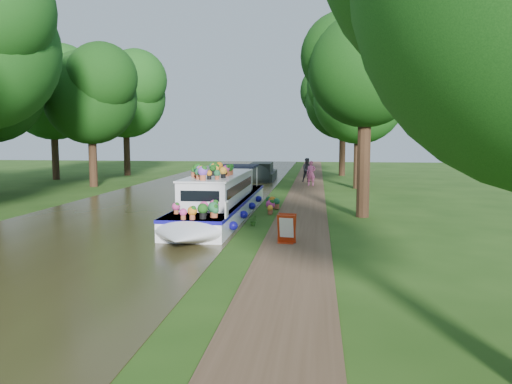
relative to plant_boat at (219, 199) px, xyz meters
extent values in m
plane|color=#204210|center=(2.25, -1.84, -0.85)|extent=(100.00, 100.00, 0.00)
cube|color=#2E2A14|center=(-3.75, -1.84, -0.84)|extent=(10.00, 100.00, 0.02)
cube|color=#4C3623|center=(3.45, -1.84, -0.84)|extent=(2.20, 100.00, 0.03)
cube|color=silver|center=(0.00, 0.85, -0.46)|extent=(2.20, 12.00, 0.75)
cube|color=navy|center=(0.00, 0.85, -0.14)|extent=(2.24, 12.04, 0.12)
cube|color=silver|center=(0.00, 0.05, 0.44)|extent=(1.80, 7.00, 1.05)
cube|color=silver|center=(0.00, 0.05, 1.00)|extent=(1.90, 7.10, 0.06)
cube|color=black|center=(0.91, 0.05, 0.52)|extent=(0.03, 6.40, 0.38)
cube|color=black|center=(-0.91, 0.05, 0.52)|extent=(0.03, 6.40, 0.38)
cube|color=black|center=(0.00, 5.15, 1.07)|extent=(1.90, 2.40, 0.10)
cube|color=white|center=(1.15, -4.55, 0.22)|extent=(0.04, 0.45, 0.55)
imported|color=#134111|center=(-0.45, -2.20, 1.23)|extent=(0.26, 0.23, 0.41)
imported|color=#134111|center=(0.48, -1.01, 1.22)|extent=(0.23, 0.23, 0.39)
cylinder|color=black|center=(6.05, 1.16, 1.42)|extent=(0.56, 0.56, 4.55)
sphere|color=black|center=(6.05, 1.16, 5.38)|extent=(4.80, 4.80, 4.80)
sphere|color=black|center=(7.01, 0.44, 6.34)|extent=(3.60, 3.60, 3.60)
sphere|color=black|center=(5.21, 2.00, 6.10)|extent=(3.84, 3.84, 3.84)
cylinder|color=black|center=(6.75, 13.16, 1.07)|extent=(0.56, 0.56, 3.85)
sphere|color=#134111|center=(6.75, 13.16, 5.10)|extent=(6.00, 6.00, 6.00)
sphere|color=#134111|center=(7.95, 12.26, 6.30)|extent=(4.50, 4.50, 4.50)
sphere|color=#134111|center=(5.70, 14.21, 6.00)|extent=(4.80, 4.80, 4.80)
cylinder|color=black|center=(6.25, 24.16, 1.25)|extent=(0.56, 0.56, 4.20)
sphere|color=black|center=(6.25, 24.16, 5.66)|extent=(6.60, 6.60, 6.60)
sphere|color=black|center=(7.57, 23.17, 6.98)|extent=(4.95, 4.95, 4.95)
sphere|color=black|center=(5.09, 25.32, 6.65)|extent=(5.28, 5.28, 5.28)
cylinder|color=black|center=(-11.25, 12.16, 1.07)|extent=(0.56, 0.56, 3.85)
sphere|color=black|center=(-11.25, 12.16, 5.17)|extent=(6.20, 6.20, 6.20)
sphere|color=black|center=(-10.01, 11.23, 6.41)|extent=(4.65, 4.65, 4.65)
sphere|color=black|center=(-12.34, 13.25, 6.10)|extent=(4.96, 4.96, 4.96)
cylinder|color=black|center=(-12.75, 22.16, 1.34)|extent=(0.56, 0.56, 4.38)
sphere|color=#134111|center=(-12.75, 22.16, 5.97)|extent=(7.00, 7.00, 7.00)
sphere|color=#134111|center=(-11.35, 21.11, 7.37)|extent=(5.25, 5.25, 5.25)
sphere|color=#134111|center=(-13.98, 23.39, 7.02)|extent=(5.60, 5.60, 5.60)
cylinder|color=black|center=(-16.75, 17.16, 1.25)|extent=(0.56, 0.56, 4.20)
sphere|color=#134111|center=(-16.75, 17.16, 5.73)|extent=(6.80, 6.80, 6.80)
sphere|color=#134111|center=(-15.39, 16.14, 7.09)|extent=(5.10, 5.10, 5.10)
sphere|color=#134111|center=(-17.94, 18.35, 6.75)|extent=(5.44, 5.44, 5.44)
cube|color=black|center=(-0.29, 19.32, -0.52)|extent=(2.15, 6.39, 0.63)
cube|color=black|center=(-0.29, 18.79, 0.17)|extent=(1.67, 3.74, 0.74)
cube|color=#A5270B|center=(3.14, -4.61, -0.81)|extent=(0.58, 0.50, 0.03)
cube|color=#A5270B|center=(3.14, -4.72, -0.35)|extent=(0.61, 0.33, 0.93)
cube|color=#A5270B|center=(3.14, -4.50, -0.35)|extent=(0.61, 0.33, 0.93)
cube|color=white|center=(3.14, -4.76, -0.30)|extent=(0.47, 0.23, 0.65)
imported|color=#DD5B8A|center=(3.66, 14.47, 0.04)|extent=(0.69, 0.51, 1.73)
imported|color=black|center=(3.36, 17.19, 0.08)|extent=(1.00, 0.85, 1.81)
imported|color=#386F21|center=(1.65, -1.48, -0.66)|extent=(0.40, 0.37, 0.39)
camera|label=1|loc=(4.10, -20.50, 2.61)|focal=35.00mm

